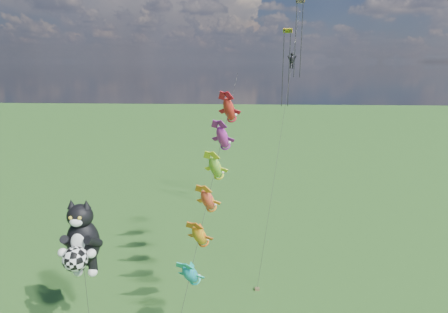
{
  "coord_description": "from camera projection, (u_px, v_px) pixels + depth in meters",
  "views": [
    {
      "loc": [
        12.01,
        -23.54,
        19.04
      ],
      "look_at": [
        10.17,
        10.15,
        10.49
      ],
      "focal_mm": 30.0,
      "sensor_mm": 36.0,
      "label": 1
    }
  ],
  "objects": [
    {
      "name": "parafoil_rig",
      "position": [
        292.0,
        58.0,
        40.92
      ],
      "size": [
        5.48,
        16.95,
        25.9
      ],
      "rotation": [
        0.0,
        0.0,
        -0.19
      ],
      "color": "brown",
      "rests_on": "ground"
    },
    {
      "name": "cat_kite_rig",
      "position": [
        81.0,
        240.0,
        25.32
      ],
      "size": [
        2.81,
        4.2,
        10.16
      ],
      "rotation": [
        0.0,
        0.0,
        0.41
      ],
      "color": "brown",
      "rests_on": "ground"
    },
    {
      "name": "fish_windsock_rig",
      "position": [
        212.0,
        184.0,
        28.02
      ],
      "size": [
        4.27,
        15.47,
        18.12
      ],
      "rotation": [
        0.0,
        0.0,
        0.07
      ],
      "color": "brown",
      "rests_on": "ground"
    }
  ]
}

